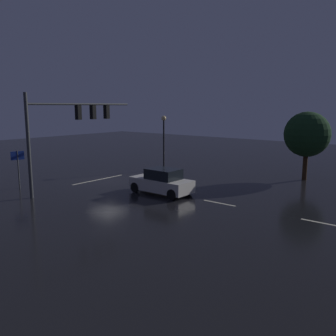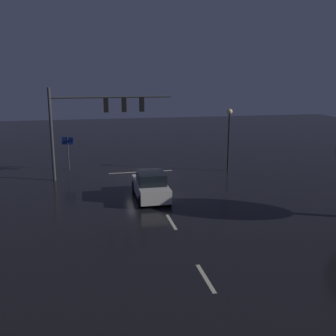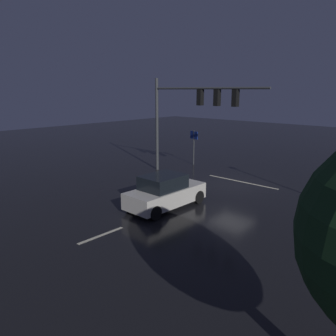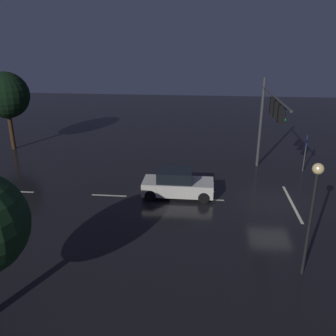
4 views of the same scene
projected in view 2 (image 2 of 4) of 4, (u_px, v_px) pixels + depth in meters
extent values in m
plane|color=black|center=(143.00, 175.00, 30.27)|extent=(80.00, 80.00, 0.00)
cylinder|color=#383A3D|center=(52.00, 135.00, 28.10)|extent=(0.22, 0.22, 6.61)
cylinder|color=#383A3D|center=(112.00, 97.00, 28.37)|extent=(8.60, 0.14, 0.14)
cube|color=black|center=(106.00, 105.00, 28.42)|extent=(0.32, 0.36, 1.00)
sphere|color=black|center=(106.00, 101.00, 28.52)|extent=(0.20, 0.20, 0.20)
sphere|color=black|center=(106.00, 105.00, 28.60)|extent=(0.20, 0.20, 0.20)
sphere|color=#19F24C|center=(106.00, 110.00, 28.67)|extent=(0.20, 0.20, 0.20)
cube|color=black|center=(124.00, 105.00, 28.68)|extent=(0.32, 0.36, 1.00)
sphere|color=black|center=(124.00, 100.00, 28.78)|extent=(0.20, 0.20, 0.20)
sphere|color=black|center=(124.00, 105.00, 28.86)|extent=(0.20, 0.20, 0.20)
sphere|color=#19F24C|center=(124.00, 109.00, 28.93)|extent=(0.20, 0.20, 0.20)
cube|color=black|center=(142.00, 105.00, 28.94)|extent=(0.32, 0.36, 1.00)
sphere|color=black|center=(141.00, 100.00, 29.05)|extent=(0.20, 0.20, 0.20)
sphere|color=black|center=(141.00, 104.00, 29.12)|extent=(0.20, 0.20, 0.20)
sphere|color=#19F24C|center=(141.00, 109.00, 29.19)|extent=(0.20, 0.20, 0.20)
cube|color=beige|center=(152.00, 190.00, 26.46)|extent=(0.16, 2.20, 0.01)
cube|color=beige|center=(171.00, 222.00, 20.75)|extent=(0.16, 2.20, 0.01)
cube|color=beige|center=(206.00, 278.00, 15.03)|extent=(0.16, 2.20, 0.01)
cube|color=beige|center=(141.00, 172.00, 31.31)|extent=(5.00, 0.16, 0.01)
cube|color=silver|center=(151.00, 188.00, 24.60)|extent=(1.83, 4.31, 0.80)
cube|color=black|center=(151.00, 178.00, 24.24)|extent=(1.61, 2.11, 0.68)
cylinder|color=black|center=(134.00, 187.00, 26.03)|extent=(0.22, 0.68, 0.68)
cylinder|color=black|center=(159.00, 185.00, 26.35)|extent=(0.22, 0.68, 0.68)
cylinder|color=black|center=(141.00, 201.00, 22.97)|extent=(0.22, 0.68, 0.68)
cylinder|color=black|center=(169.00, 200.00, 23.30)|extent=(0.22, 0.68, 0.68)
sphere|color=#F9EFC6|center=(136.00, 179.00, 26.48)|extent=(0.20, 0.20, 0.20)
sphere|color=#F9EFC6|center=(155.00, 178.00, 26.74)|extent=(0.20, 0.20, 0.20)
cylinder|color=black|center=(229.00, 143.00, 31.11)|extent=(0.14, 0.14, 4.51)
sphere|color=#F9D88C|center=(230.00, 112.00, 30.55)|extent=(0.44, 0.44, 0.44)
cylinder|color=#383A3D|center=(68.00, 153.00, 31.76)|extent=(0.09, 0.09, 2.70)
cube|color=navy|center=(68.00, 141.00, 31.53)|extent=(0.88, 0.29, 0.60)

